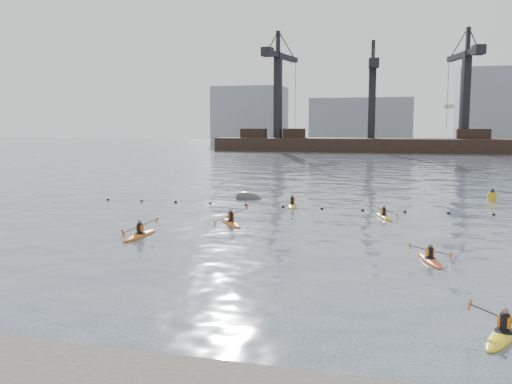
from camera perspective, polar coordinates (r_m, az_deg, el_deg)
ground at (r=19.89m, az=-5.13°, el=-11.43°), size 400.00×400.00×0.00m
float_line at (r=41.32m, az=4.94°, el=-1.64°), size 33.24×0.73×0.24m
barge_pier at (r=127.95m, az=11.89°, el=5.02°), size 72.00×19.30×29.50m
skyline at (r=168.05m, az=13.54°, el=7.96°), size 141.00×28.00×22.00m
kayaker_0 at (r=31.45m, az=-12.12°, el=-4.42°), size 2.41×3.50×1.34m
kayaker_1 at (r=18.36m, az=24.63°, el=-13.37°), size 2.03×3.18×1.07m
kayaker_2 at (r=34.65m, az=-2.67°, el=-3.20°), size 2.54×3.22×1.30m
kayaker_3 at (r=38.02m, az=13.28°, el=-2.48°), size 1.99×3.01×1.11m
kayaker_4 at (r=26.59m, az=17.85°, el=-6.77°), size 2.00×3.05×1.01m
kayaker_5 at (r=42.16m, az=3.84°, el=-1.36°), size 2.21×3.27×1.18m
mooring_buoy at (r=46.19m, az=-0.75°, el=-0.72°), size 2.75×1.88×1.62m
nav_buoy at (r=48.72m, az=23.60°, el=-0.45°), size 0.70×0.70×1.27m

